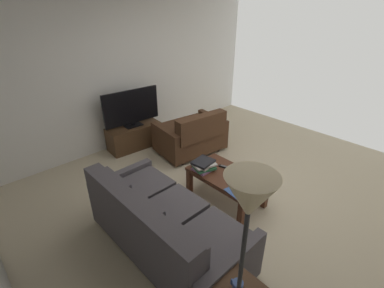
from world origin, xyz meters
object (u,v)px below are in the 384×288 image
(tv_stand, at_px, (135,136))
(coffee_mug, at_px, (238,287))
(floor_lamp, at_px, (247,223))
(coffee_table, at_px, (227,178))
(flat_tv, at_px, (131,108))
(sofa_main, at_px, (162,225))
(tv_remote, at_px, (225,167))
(loveseat_near, at_px, (192,134))
(loose_magazine, at_px, (239,191))
(book_stack, at_px, (204,165))

(tv_stand, distance_m, coffee_mug, 3.66)
(floor_lamp, bearing_deg, coffee_table, -48.22)
(coffee_table, distance_m, coffee_mug, 1.80)
(tv_stand, height_order, flat_tv, flat_tv)
(coffee_table, bearing_deg, sofa_main, 95.83)
(tv_stand, bearing_deg, tv_remote, -175.58)
(loveseat_near, xyz_separation_m, tv_remote, (-1.19, 0.49, 0.08))
(coffee_mug, bearing_deg, loose_magazine, -52.70)
(floor_lamp, distance_m, book_stack, 2.29)
(flat_tv, bearing_deg, loose_magazine, 177.40)
(coffee_mug, height_order, book_stack, coffee_mug)
(tv_stand, bearing_deg, floor_lamp, 158.04)
(sofa_main, height_order, loveseat_near, sofa_main)
(book_stack, xyz_separation_m, tv_remote, (-0.16, -0.25, -0.06))
(floor_lamp, xyz_separation_m, tv_stand, (3.53, -1.42, -1.21))
(flat_tv, xyz_separation_m, book_stack, (-1.92, 0.09, -0.30))
(sofa_main, bearing_deg, coffee_table, -84.17)
(loveseat_near, relative_size, coffee_table, 1.23)
(coffee_mug, distance_m, book_stack, 1.90)
(loveseat_near, distance_m, coffee_mug, 3.18)
(sofa_main, distance_m, tv_stand, 2.59)
(tv_stand, bearing_deg, coffee_mug, 159.83)
(flat_tv, xyz_separation_m, coffee_mug, (-3.41, 1.25, -0.17))
(sofa_main, xyz_separation_m, coffee_mug, (-1.08, 0.12, 0.25))
(sofa_main, distance_m, coffee_table, 1.19)
(tv_stand, relative_size, book_stack, 2.87)
(flat_tv, bearing_deg, tv_stand, -78.87)
(loveseat_near, height_order, flat_tv, flat_tv)
(sofa_main, xyz_separation_m, book_stack, (0.41, -1.04, 0.12))
(coffee_table, height_order, loose_magazine, loose_magazine)
(sofa_main, xyz_separation_m, loveseat_near, (1.44, -1.78, -0.02))
(loveseat_near, bearing_deg, coffee_mug, 142.97)
(sofa_main, height_order, loose_magazine, sofa_main)
(floor_lamp, bearing_deg, loose_magazine, -53.02)
(loveseat_near, distance_m, book_stack, 1.28)
(loveseat_near, distance_m, floor_lamp, 3.53)
(coffee_mug, relative_size, tv_remote, 0.62)
(coffee_table, height_order, floor_lamp, floor_lamp)
(loveseat_near, xyz_separation_m, floor_lamp, (-2.65, 2.08, 1.07))
(flat_tv, bearing_deg, book_stack, 177.35)
(loveseat_near, bearing_deg, flat_tv, 36.62)
(flat_tv, height_order, tv_remote, flat_tv)
(sofa_main, bearing_deg, flat_tv, -25.85)
(sofa_main, height_order, tv_remote, sofa_main)
(tv_remote, bearing_deg, tv_stand, 4.42)
(sofa_main, bearing_deg, coffee_mug, 173.50)
(coffee_table, distance_m, flat_tv, 2.25)
(coffee_mug, height_order, loose_magazine, coffee_mug)
(book_stack, bearing_deg, floor_lamp, 140.40)
(flat_tv, distance_m, loose_magazine, 2.58)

